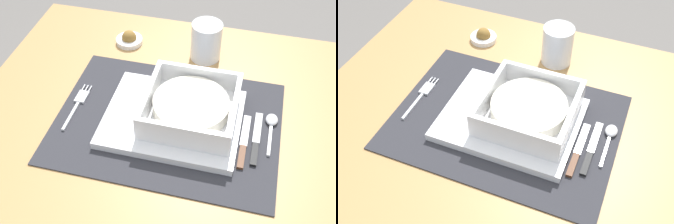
{
  "view_description": "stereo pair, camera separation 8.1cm",
  "coord_description": "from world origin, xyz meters",
  "views": [
    {
      "loc": [
        0.14,
        -0.57,
        1.33
      ],
      "look_at": [
        0.0,
        -0.02,
        0.75
      ],
      "focal_mm": 44.06,
      "sensor_mm": 36.0,
      "label": 1
    },
    {
      "loc": [
        0.21,
        -0.54,
        1.33
      ],
      "look_at": [
        0.0,
        -0.02,
        0.75
      ],
      "focal_mm": 44.06,
      "sensor_mm": 36.0,
      "label": 2
    }
  ],
  "objects": [
    {
      "name": "spoon",
      "position": [
        0.2,
        0.02,
        0.73
      ],
      "size": [
        0.02,
        0.11,
        0.01
      ],
      "rotation": [
        0.0,
        0.0,
        -0.0
      ],
      "color": "silver",
      "rests_on": "placemat"
    },
    {
      "name": "placemat",
      "position": [
        0.0,
        -0.02,
        0.72
      ],
      "size": [
        0.45,
        0.33,
        0.0
      ],
      "primitive_type": "cube",
      "color": "#2D2D33",
      "rests_on": "dining_table"
    },
    {
      "name": "dining_table",
      "position": [
        0.0,
        0.0,
        0.6
      ],
      "size": [
        0.83,
        0.67,
        0.72
      ],
      "color": "#B2844C",
      "rests_on": "ground"
    },
    {
      "name": "condiment_saucer",
      "position": [
        -0.16,
        0.21,
        0.73
      ],
      "size": [
        0.06,
        0.06,
        0.04
      ],
      "color": "white",
      "rests_on": "dining_table"
    },
    {
      "name": "serving_plate",
      "position": [
        0.01,
        -0.02,
        0.73
      ],
      "size": [
        0.27,
        0.21,
        0.02
      ],
      "primitive_type": "cube",
      "color": "white",
      "rests_on": "placemat"
    },
    {
      "name": "fork",
      "position": [
        -0.19,
        -0.02,
        0.73
      ],
      "size": [
        0.02,
        0.13,
        0.0
      ],
      "rotation": [
        0.0,
        0.0,
        0.0
      ],
      "color": "silver",
      "rests_on": "placemat"
    },
    {
      "name": "butter_knife",
      "position": [
        0.18,
        -0.04,
        0.73
      ],
      "size": [
        0.01,
        0.13,
        0.01
      ],
      "rotation": [
        0.0,
        0.0,
        0.06
      ],
      "color": "black",
      "rests_on": "placemat"
    },
    {
      "name": "bread_knife",
      "position": [
        0.15,
        -0.05,
        0.73
      ],
      "size": [
        0.01,
        0.13,
        0.01
      ],
      "rotation": [
        0.0,
        0.0,
        0.03
      ],
      "color": "#59331E",
      "rests_on": "placemat"
    },
    {
      "name": "drinking_glass",
      "position": [
        0.03,
        0.2,
        0.76
      ],
      "size": [
        0.07,
        0.07,
        0.09
      ],
      "color": "white",
      "rests_on": "dining_table"
    },
    {
      "name": "porridge_bowl",
      "position": [
        0.04,
        -0.01,
        0.76
      ],
      "size": [
        0.18,
        0.18,
        0.05
      ],
      "color": "white",
      "rests_on": "serving_plate"
    }
  ]
}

